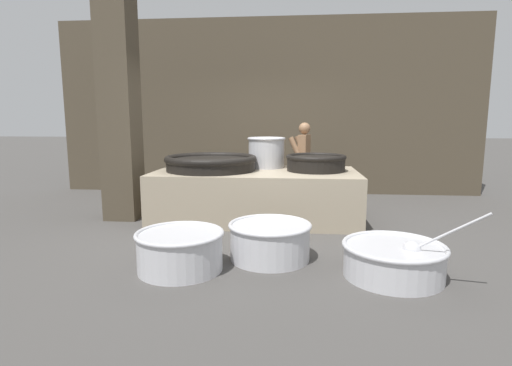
% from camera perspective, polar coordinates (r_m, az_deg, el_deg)
% --- Properties ---
extents(ground_plane, '(60.00, 60.00, 0.00)m').
position_cam_1_polar(ground_plane, '(6.27, 0.00, -5.12)').
color(ground_plane, '#474442').
extents(back_wall, '(8.78, 0.24, 3.59)m').
position_cam_1_polar(back_wall, '(8.51, 1.52, 10.75)').
color(back_wall, '#4C4233').
rests_on(back_wall, ground_plane).
extents(support_pillar, '(0.50, 0.50, 3.59)m').
position_cam_1_polar(support_pillar, '(6.50, -18.92, 10.84)').
color(support_pillar, '#4C4233').
rests_on(support_pillar, ground_plane).
extents(hearth_platform, '(3.10, 1.53, 0.76)m').
position_cam_1_polar(hearth_platform, '(6.19, 0.00, -1.73)').
color(hearth_platform, tan).
rests_on(hearth_platform, ground_plane).
extents(giant_wok_near, '(1.42, 1.42, 0.23)m').
position_cam_1_polar(giant_wok_near, '(6.22, -6.45, 2.94)').
color(giant_wok_near, black).
rests_on(giant_wok_near, hearth_platform).
extents(giant_wok_far, '(0.92, 0.92, 0.25)m').
position_cam_1_polar(giant_wok_far, '(6.19, 8.56, 2.97)').
color(giant_wok_far, black).
rests_on(giant_wok_far, hearth_platform).
extents(stock_pot, '(0.62, 0.62, 0.49)m').
position_cam_1_polar(stock_pot, '(6.54, 1.49, 4.46)').
color(stock_pot, '#B7B7BC').
rests_on(stock_pot, hearth_platform).
extents(cook, '(0.42, 0.59, 1.49)m').
position_cam_1_polar(cook, '(7.25, 6.81, 3.18)').
color(cook, '#8C6647').
rests_on(cook, ground_plane).
extents(prep_bowl_vegetables, '(1.20, 1.00, 0.76)m').
position_cam_1_polar(prep_bowl_vegetables, '(4.19, 19.07, -10.16)').
color(prep_bowl_vegetables, silver).
rests_on(prep_bowl_vegetables, ground_plane).
extents(prep_bowl_meat, '(0.92, 0.92, 0.41)m').
position_cam_1_polar(prep_bowl_meat, '(4.46, 2.00, -8.03)').
color(prep_bowl_meat, silver).
rests_on(prep_bowl_meat, ground_plane).
extents(prep_bowl_extra, '(0.91, 0.91, 0.41)m').
position_cam_1_polar(prep_bowl_extra, '(4.21, -10.79, -9.22)').
color(prep_bowl_extra, silver).
rests_on(prep_bowl_extra, ground_plane).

